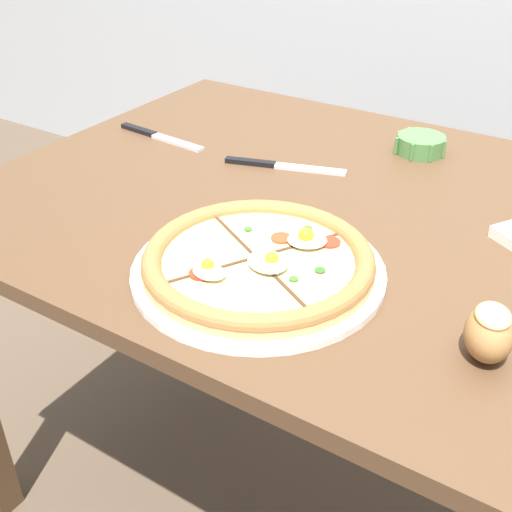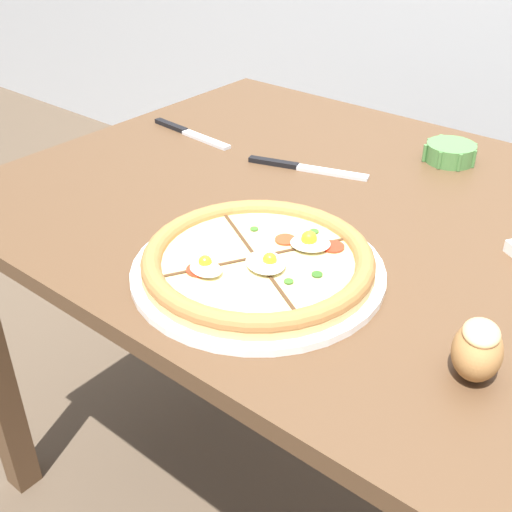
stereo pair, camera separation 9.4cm
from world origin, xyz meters
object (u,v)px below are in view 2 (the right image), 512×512
(dining_table, at_px, (348,258))
(pizza, at_px, (256,262))
(ramekin_bowl, at_px, (451,152))
(bread_piece_near, at_px, (478,349))
(knife_spare, at_px, (190,133))
(knife_main, at_px, (306,168))

(dining_table, relative_size, pizza, 3.45)
(dining_table, bearing_deg, ramekin_bowl, 82.61)
(pizza, distance_m, ramekin_bowl, 0.57)
(pizza, distance_m, bread_piece_near, 0.34)
(pizza, xyz_separation_m, knife_spare, (-0.47, 0.34, -0.02))
(bread_piece_near, xyz_separation_m, knife_spare, (-0.81, 0.34, -0.03))
(ramekin_bowl, xyz_separation_m, bread_piece_near, (0.30, -0.57, 0.02))
(ramekin_bowl, distance_m, knife_main, 0.30)
(pizza, relative_size, bread_piece_near, 3.98)
(knife_main, bearing_deg, dining_table, -45.44)
(pizza, xyz_separation_m, bread_piece_near, (0.34, -0.00, 0.02))
(ramekin_bowl, relative_size, knife_spare, 0.45)
(dining_table, relative_size, knife_main, 5.44)
(dining_table, xyz_separation_m, knife_main, (-0.16, 0.09, 0.11))
(ramekin_bowl, relative_size, knife_main, 0.44)
(dining_table, height_order, knife_main, knife_main)
(bread_piece_near, height_order, knife_main, bread_piece_near)
(dining_table, bearing_deg, pizza, -90.78)
(bread_piece_near, height_order, knife_spare, bread_piece_near)
(bread_piece_near, bearing_deg, dining_table, 141.59)
(dining_table, xyz_separation_m, bread_piece_near, (0.34, -0.27, 0.14))
(ramekin_bowl, bearing_deg, knife_main, -132.54)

